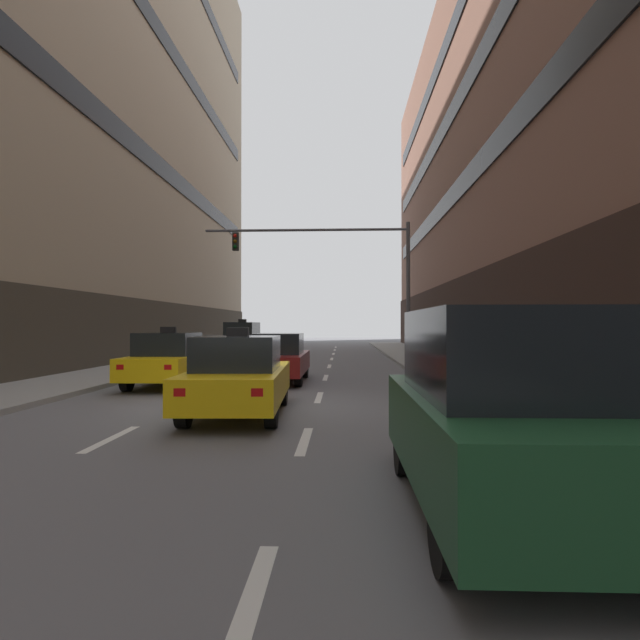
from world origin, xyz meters
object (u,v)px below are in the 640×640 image
at_px(car_driving_3, 278,358).
at_px(traffic_signal_0, 345,263).
at_px(taxi_driving_1, 170,360).
at_px(pedestrian_0, 533,361).
at_px(taxi_driving_2, 242,341).
at_px(car_parked_0, 498,412).
at_px(taxi_driving_0, 239,376).

relative_size(car_driving_3, traffic_signal_0, 0.45).
distance_m(taxi_driving_1, pedestrian_0, 10.48).
height_order(taxi_driving_2, pedestrian_0, taxi_driving_2).
height_order(car_driving_3, pedestrian_0, pedestrian_0).
xyz_separation_m(taxi_driving_2, car_parked_0, (7.05, -22.29, 0.01)).
bearing_deg(car_driving_3, pedestrian_0, -43.32).
relative_size(taxi_driving_1, traffic_signal_0, 0.47).
bearing_deg(car_parked_0, car_driving_3, 107.72).
bearing_deg(taxi_driving_0, car_driving_3, 89.69).
bearing_deg(traffic_signal_0, car_driving_3, -108.23).
bearing_deg(taxi_driving_0, taxi_driving_2, 101.04).
relative_size(taxi_driving_0, taxi_driving_1, 1.01).
bearing_deg(taxi_driving_2, traffic_signal_0, -34.28).
distance_m(taxi_driving_0, traffic_signal_0, 13.86).
bearing_deg(pedestrian_0, taxi_driving_0, -176.38).
distance_m(car_parked_0, traffic_signal_0, 18.91).
distance_m(taxi_driving_0, pedestrian_0, 6.26).
distance_m(taxi_driving_1, car_parked_0, 12.48).
bearing_deg(car_driving_3, taxi_driving_0, -90.31).
height_order(taxi_driving_2, traffic_signal_0, traffic_signal_0).
bearing_deg(pedestrian_0, traffic_signal_0, 107.29).
distance_m(taxi_driving_0, car_parked_0, 6.58).
relative_size(car_driving_3, car_parked_0, 1.01).
relative_size(taxi_driving_0, car_parked_0, 1.06).
height_order(taxi_driving_1, car_parked_0, car_parked_0).
bearing_deg(taxi_driving_0, traffic_signal_0, 80.09).
relative_size(taxi_driving_2, traffic_signal_0, 0.44).
height_order(taxi_driving_0, traffic_signal_0, traffic_signal_0).
distance_m(taxi_driving_1, taxi_driving_2, 11.93).
xyz_separation_m(taxi_driving_0, car_driving_3, (0.03, 6.24, -0.02)).
xyz_separation_m(taxi_driving_2, car_driving_3, (3.33, -10.65, -0.22)).
xyz_separation_m(traffic_signal_0, pedestrian_0, (3.95, -12.69, -3.64)).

